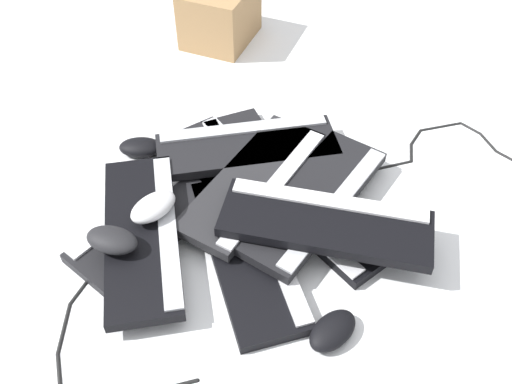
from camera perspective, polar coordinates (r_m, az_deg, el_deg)
The scene contains 19 objects.
ground_plane at distance 1.31m, azimuth 2.44°, elevation -1.89°, with size 3.20×3.20×0.00m, color white.
keyboard_0 at distance 1.38m, azimuth 0.25°, elevation 2.07°, with size 0.41×0.43×0.03m.
keyboard_1 at distance 1.37m, azimuth -2.05°, elevation 1.37°, with size 0.35×0.46×0.03m.
keyboard_2 at distance 1.30m, azimuth -9.53°, elevation -2.25°, with size 0.46×0.26×0.03m.
keyboard_3 at distance 1.22m, azimuth -0.76°, elevation -5.94°, with size 0.43×0.40×0.03m.
keyboard_4 at distance 1.31m, azimuth 5.34°, elevation -1.52°, with size 0.33×0.46×0.03m.
keyboard_5 at distance 1.28m, azimuth 5.82°, elevation -0.76°, with size 0.46×0.22×0.03m.
keyboard_6 at distance 1.32m, azimuth -0.12°, elevation 1.12°, with size 0.45×0.20×0.03m.
keyboard_7 at distance 1.20m, azimuth 7.00°, elevation -3.02°, with size 0.24×0.46×0.03m.
keyboard_8 at distance 1.40m, azimuth -0.89°, elevation 4.59°, with size 0.38×0.45×0.03m.
keyboard_9 at distance 1.24m, azimuth -11.25°, elevation -4.08°, with size 0.45×0.38×0.03m.
mouse_0 at distance 1.21m, azimuth -0.97°, elevation -3.56°, with size 0.11×0.07×0.04m, color silver.
mouse_1 at distance 1.12m, azimuth 7.67°, elevation -13.57°, with size 0.11×0.07×0.04m, color black.
mouse_2 at distance 1.47m, azimuth -11.43°, elevation 4.41°, with size 0.11×0.07×0.04m, color black.
mouse_3 at distance 1.19m, azimuth -14.21°, elevation -4.67°, with size 0.11×0.07×0.04m, color black.
mouse_4 at distance 1.23m, azimuth -10.24°, elevation -1.48°, with size 0.11×0.07×0.04m, color silver.
cable_0 at distance 1.15m, azimuth -15.33°, elevation -14.19°, with size 0.37×0.32×0.01m.
cable_1 at distance 1.55m, azimuth 20.28°, elevation 4.18°, with size 0.29×0.49×0.01m.
cardboard_box at distance 1.84m, azimuth -3.64°, elevation 17.38°, with size 0.22×0.19×0.17m, color #9E774C.
Camera 1 is at (-0.81, -0.32, 0.98)m, focal length 40.00 mm.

